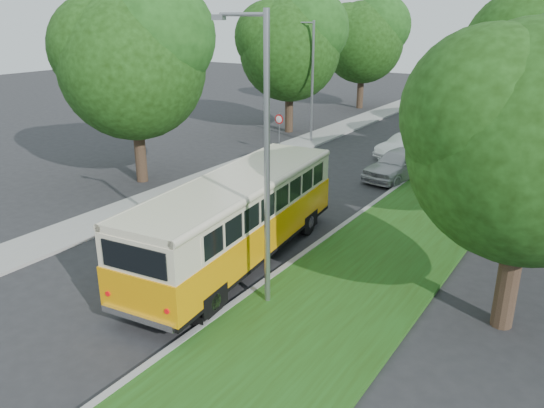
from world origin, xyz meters
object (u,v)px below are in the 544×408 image
Objects in this scene: car_grey at (454,118)px; car_blue at (446,122)px; car_silver at (398,164)px; lamppost_far at (311,77)px; lamppost_near at (264,156)px; vintage_bus at (237,221)px; car_white at (405,146)px.

car_blue is at bearing -101.42° from car_grey.
car_silver is 12.78m from car_blue.
car_blue is 1.78m from car_grey.
lamppost_far is at bearing -110.57° from car_blue.
car_blue is (-2.42, 26.55, -3.68)m from lamppost_near.
lamppost_far is 0.75× the size of vintage_bus.
lamppost_near is 0.80× the size of vintage_bus.
lamppost_near is at bearing -43.80° from vintage_bus.
car_grey is (-2.35, 28.33, -3.68)m from lamppost_near.
lamppost_near reaches higher than car_white.
lamppost_far is at bearing 159.30° from car_silver.
vintage_bus is 2.03× the size of car_grey.
lamppost_near is 4.01m from vintage_bus.
car_grey reaches higher than car_white.
car_silver reaches higher than car_grey.
car_grey is at bearing 56.29° from lamppost_far.
vintage_bus is 12.18m from car_silver.
lamppost_near is 1.69× the size of car_blue.
vintage_bus reaches higher than car_silver.
car_white is at bearing 84.68° from vintage_bus.
lamppost_far is 1.66× the size of car_silver.
lamppost_far is 1.58× the size of car_blue.
car_grey is (6.56, 9.83, -3.43)m from lamppost_far.
vintage_bus is 24.86m from car_blue.
car_grey is (0.07, 1.78, 0.00)m from car_blue.
lamppost_far is 1.51× the size of car_grey.
car_silver is (1.01, 12.12, -0.72)m from vintage_bus.
car_white is at bearing -2.33° from lamppost_far.
car_white is at bearing 97.64° from lamppost_near.
lamppost_near is 14.34m from car_silver.
car_silver is 14.55m from car_grey.
car_blue is at bearing 95.20° from lamppost_near.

